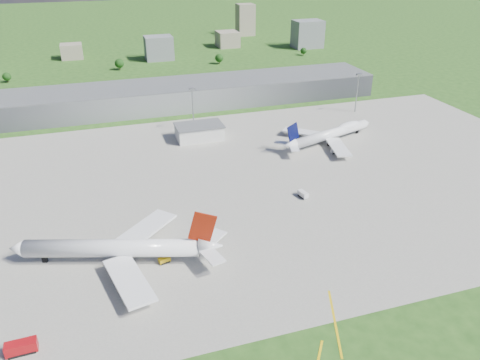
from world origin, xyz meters
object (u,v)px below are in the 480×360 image
object	(u,v)px
airliner_blue_quad	(331,134)
tug_yellow	(164,260)
airliner_red_twin	(120,249)
fire_truck	(21,348)
van_white_far	(335,151)
van_white_near	(303,195)

from	to	relation	value
airliner_blue_quad	tug_yellow	size ratio (longest dim) A/B	14.74
airliner_red_twin	airliner_blue_quad	bearing A→B (deg)	-130.36
airliner_red_twin	fire_truck	size ratio (longest dim) A/B	8.58
airliner_blue_quad	van_white_far	xyz separation A→B (m)	(-5.19, -15.33, -3.65)
fire_truck	van_white_far	world-z (taller)	fire_truck
tug_yellow	van_white_near	xyz separation A→B (m)	(66.67, 28.65, 0.38)
airliner_red_twin	van_white_far	world-z (taller)	airliner_red_twin
van_white_near	van_white_far	size ratio (longest dim) A/B	1.27
airliner_red_twin	tug_yellow	xyz separation A→B (m)	(14.51, -5.18, -4.49)
airliner_red_twin	fire_truck	bearing A→B (deg)	65.92
fire_truck	van_white_far	xyz separation A→B (m)	(147.94, 96.84, -0.66)
airliner_blue_quad	fire_truck	xyz separation A→B (m)	(-153.13, -112.16, -2.99)
tug_yellow	airliner_blue_quad	bearing A→B (deg)	23.84
van_white_near	airliner_red_twin	bearing A→B (deg)	94.85
fire_truck	tug_yellow	distance (m)	52.87
tug_yellow	van_white_near	world-z (taller)	van_white_near
tug_yellow	van_white_near	distance (m)	72.57
tug_yellow	van_white_near	bearing A→B (deg)	9.62
airliner_blue_quad	tug_yellow	xyz separation A→B (m)	(-108.78, -83.41, -3.84)
airliner_red_twin	tug_yellow	bearing A→B (deg)	177.62
tug_yellow	fire_truck	bearing A→B (deg)	-160.69
airliner_red_twin	tug_yellow	distance (m)	16.05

